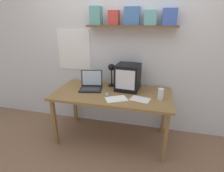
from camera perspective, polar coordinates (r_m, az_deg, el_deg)
name	(u,v)px	position (r m, az deg, el deg)	size (l,w,h in m)	color
ground_plane	(112,137)	(2.77, 0.00, -16.36)	(12.00, 12.00, 0.00)	#896349
back_wall	(119,46)	(2.67, 2.37, 12.97)	(5.60, 0.24, 2.60)	silver
corner_desk	(112,97)	(2.43, 0.00, -3.54)	(1.60, 0.78, 0.73)	olive
crt_monitor	(128,77)	(2.47, 5.22, 2.90)	(0.35, 0.35, 0.37)	black
laptop	(91,84)	(2.55, -6.79, 0.58)	(0.36, 0.32, 0.26)	black
desk_lamp	(111,70)	(2.53, -0.17, 5.11)	(0.12, 0.16, 0.36)	black
juice_glass	(161,95)	(2.27, 15.57, -2.71)	(0.07, 0.07, 0.15)	white
computer_mouse	(107,94)	(2.31, -1.66, -2.76)	(0.09, 0.12, 0.03)	gray
open_notebook	(116,99)	(2.22, 1.40, -4.22)	(0.32, 0.28, 0.00)	white
loose_paper_near_monitor	(140,99)	(2.23, 9.16, -4.28)	(0.27, 0.22, 0.00)	silver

